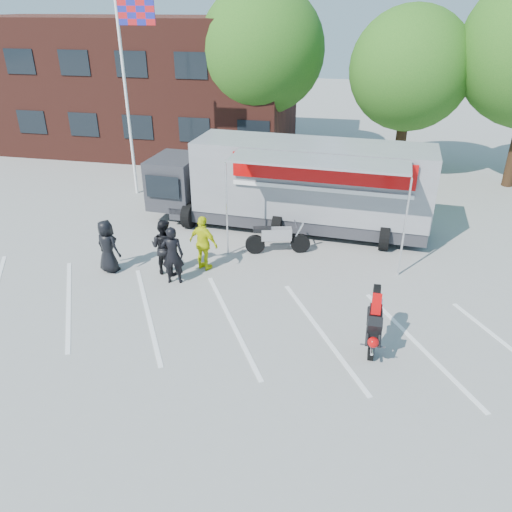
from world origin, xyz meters
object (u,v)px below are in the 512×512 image
at_px(parked_motorcycle, 278,253).
at_px(spectator_hivis, 204,243).
at_px(flagpole, 130,74).
at_px(spectator_leather_b, 172,255).
at_px(tree_mid, 410,70).
at_px(tree_left, 262,50).
at_px(transporter_truck, 296,228).
at_px(stunt_bike_rider, 371,343).
at_px(spectator_leather_a, 108,246).
at_px(spectator_leather_c, 164,247).

xyz_separation_m(parked_motorcycle, spectator_hivis, (-2.10, -1.61, 0.90)).
xyz_separation_m(flagpole, spectator_leather_b, (4.20, -7.27, -4.14)).
bearing_deg(tree_mid, tree_left, 171.87).
xyz_separation_m(transporter_truck, stunt_bike_rider, (2.81, -6.73, 0.00)).
height_order(tree_mid, spectator_leather_b, tree_mid).
bearing_deg(parked_motorcycle, tree_left, -0.58).
relative_size(spectator_leather_a, spectator_leather_c, 0.96).
relative_size(stunt_bike_rider, spectator_hivis, 1.02).
distance_m(parked_motorcycle, spectator_leather_a, 5.58).
height_order(flagpole, tree_mid, flagpole).
bearing_deg(stunt_bike_rider, parked_motorcycle, 125.67).
relative_size(spectator_leather_a, spectator_leather_b, 0.94).
relative_size(tree_left, transporter_truck, 0.84).
height_order(parked_motorcycle, spectator_leather_c, spectator_leather_c).
xyz_separation_m(spectator_leather_a, spectator_leather_b, (2.24, -0.27, 0.06)).
distance_m(spectator_leather_a, spectator_hivis, 2.98).
distance_m(tree_left, spectator_leather_a, 14.02).
bearing_deg(stunt_bike_rider, tree_left, 111.94).
distance_m(stunt_bike_rider, spectator_leather_b, 6.25).
bearing_deg(spectator_leather_a, flagpole, -54.95).
bearing_deg(spectator_leather_a, spectator_leather_c, -152.19).
bearing_deg(stunt_bike_rider, spectator_leather_c, 160.01).
xyz_separation_m(flagpole, stunt_bike_rider, (10.08, -9.17, -5.05)).
bearing_deg(spectator_leather_a, stunt_bike_rider, -175.51).
distance_m(tree_mid, parked_motorcycle, 11.66).
distance_m(flagpole, stunt_bike_rider, 14.54).
bearing_deg(transporter_truck, spectator_leather_b, -118.95).
bearing_deg(stunt_bike_rider, spectator_leather_b, 163.02).
bearing_deg(spectator_leather_c, spectator_hivis, -148.49).
relative_size(transporter_truck, stunt_bike_rider, 5.64).
height_order(spectator_leather_a, spectator_leather_c, spectator_leather_c).
relative_size(transporter_truck, spectator_leather_c, 5.74).
bearing_deg(flagpole, spectator_leather_b, -59.99).
distance_m(tree_left, transporter_truck, 10.55).
bearing_deg(tree_left, spectator_leather_b, -90.19).
relative_size(stunt_bike_rider, spectator_leather_a, 1.06).
height_order(flagpole, spectator_leather_a, flagpole).
relative_size(spectator_leather_a, spectator_hivis, 0.96).
bearing_deg(tree_left, parked_motorcycle, -75.77).
bearing_deg(transporter_truck, spectator_leather_a, -135.81).
relative_size(transporter_truck, spectator_hivis, 5.73).
relative_size(tree_mid, parked_motorcycle, 3.43).
xyz_separation_m(flagpole, spectator_leather_c, (3.73, -6.75, -4.16)).
bearing_deg(stunt_bike_rider, transporter_truck, 113.58).
distance_m(transporter_truck, parked_motorcycle, 2.23).
bearing_deg(parked_motorcycle, spectator_leather_a, 100.53).
bearing_deg(spectator_leather_a, spectator_leather_b, -167.37).
xyz_separation_m(transporter_truck, spectator_leather_a, (-5.31, -4.57, 0.86)).
xyz_separation_m(tree_mid, stunt_bike_rider, (-1.16, -14.17, -4.94)).
height_order(flagpole, spectator_hivis, flagpole).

